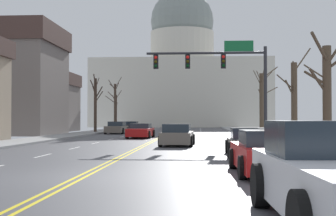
{
  "coord_description": "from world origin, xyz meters",
  "views": [
    {
      "loc": [
        3.25,
        -12.83,
        1.62
      ],
      "look_at": [
        -0.13,
        38.64,
        2.76
      ],
      "focal_mm": 50.03,
      "sensor_mm": 36.0,
      "label": 1
    }
  ],
  "objects_px": {
    "sedan_near_00": "(177,135)",
    "sedan_oncoming_01": "(117,128)",
    "sedan_near_02": "(269,153)",
    "signal_gantry": "(221,69)",
    "sedan_oncoming_02": "(131,127)",
    "sedan_near_01": "(249,142)",
    "sedan_oncoming_00": "(141,131)"
  },
  "relations": [
    {
      "from": "sedan_near_00",
      "to": "sedan_oncoming_02",
      "type": "distance_m",
      "value": 30.27
    },
    {
      "from": "signal_gantry",
      "to": "sedan_oncoming_01",
      "type": "height_order",
      "value": "signal_gantry"
    },
    {
      "from": "sedan_oncoming_02",
      "to": "signal_gantry",
      "type": "bearing_deg",
      "value": -69.5
    },
    {
      "from": "signal_gantry",
      "to": "sedan_near_02",
      "type": "height_order",
      "value": "signal_gantry"
    },
    {
      "from": "sedan_oncoming_00",
      "to": "sedan_oncoming_01",
      "type": "bearing_deg",
      "value": 110.23
    },
    {
      "from": "sedan_near_02",
      "to": "sedan_oncoming_02",
      "type": "xyz_separation_m",
      "value": [
        -10.4,
        43.27,
        -0.01
      ]
    },
    {
      "from": "sedan_oncoming_00",
      "to": "sedan_oncoming_02",
      "type": "bearing_deg",
      "value": 100.74
    },
    {
      "from": "sedan_near_00",
      "to": "sedan_near_01",
      "type": "bearing_deg",
      "value": -64.32
    },
    {
      "from": "signal_gantry",
      "to": "sedan_near_01",
      "type": "relative_size",
      "value": 1.85
    },
    {
      "from": "sedan_near_00",
      "to": "sedan_oncoming_01",
      "type": "distance_m",
      "value": 22.42
    },
    {
      "from": "signal_gantry",
      "to": "sedan_near_01",
      "type": "distance_m",
      "value": 11.16
    },
    {
      "from": "sedan_near_02",
      "to": "signal_gantry",
      "type": "bearing_deg",
      "value": 91.89
    },
    {
      "from": "signal_gantry",
      "to": "sedan_near_02",
      "type": "distance_m",
      "value": 17.49
    },
    {
      "from": "sedan_oncoming_00",
      "to": "sedan_near_00",
      "type": "bearing_deg",
      "value": -71.82
    },
    {
      "from": "sedan_near_00",
      "to": "sedan_oncoming_00",
      "type": "height_order",
      "value": "sedan_near_00"
    },
    {
      "from": "sedan_oncoming_02",
      "to": "sedan_near_02",
      "type": "bearing_deg",
      "value": -76.49
    },
    {
      "from": "sedan_oncoming_02",
      "to": "sedan_oncoming_01",
      "type": "bearing_deg",
      "value": -92.03
    },
    {
      "from": "sedan_near_02",
      "to": "sedan_oncoming_00",
      "type": "relative_size",
      "value": 0.98
    },
    {
      "from": "sedan_oncoming_00",
      "to": "sedan_oncoming_02",
      "type": "distance_m",
      "value": 19.0
    },
    {
      "from": "sedan_near_01",
      "to": "sedan_near_02",
      "type": "xyz_separation_m",
      "value": [
        -0.12,
        -6.67,
        0.03
      ]
    },
    {
      "from": "sedan_near_00",
      "to": "sedan_oncoming_02",
      "type": "xyz_separation_m",
      "value": [
        -7.08,
        29.43,
        -0.01
      ]
    },
    {
      "from": "sedan_near_01",
      "to": "sedan_oncoming_01",
      "type": "height_order",
      "value": "sedan_oncoming_01"
    },
    {
      "from": "signal_gantry",
      "to": "sedan_near_00",
      "type": "height_order",
      "value": "signal_gantry"
    },
    {
      "from": "sedan_near_00",
      "to": "sedan_near_01",
      "type": "height_order",
      "value": "sedan_near_00"
    },
    {
      "from": "sedan_near_02",
      "to": "sedan_oncoming_01",
      "type": "xyz_separation_m",
      "value": [
        -10.69,
        35.01,
        0.0
      ]
    },
    {
      "from": "signal_gantry",
      "to": "sedan_oncoming_02",
      "type": "xyz_separation_m",
      "value": [
        -9.84,
        26.32,
        -4.29
      ]
    },
    {
      "from": "sedan_near_01",
      "to": "sedan_near_02",
      "type": "bearing_deg",
      "value": -91.04
    },
    {
      "from": "sedan_oncoming_00",
      "to": "signal_gantry",
      "type": "bearing_deg",
      "value": -50.55
    },
    {
      "from": "sedan_near_02",
      "to": "sedan_oncoming_02",
      "type": "relative_size",
      "value": 0.96
    },
    {
      "from": "sedan_oncoming_01",
      "to": "signal_gantry",
      "type": "bearing_deg",
      "value": -60.7
    },
    {
      "from": "sedan_near_01",
      "to": "sedan_oncoming_02",
      "type": "distance_m",
      "value": 38.08
    },
    {
      "from": "sedan_oncoming_01",
      "to": "sedan_near_02",
      "type": "bearing_deg",
      "value": -73.02
    }
  ]
}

